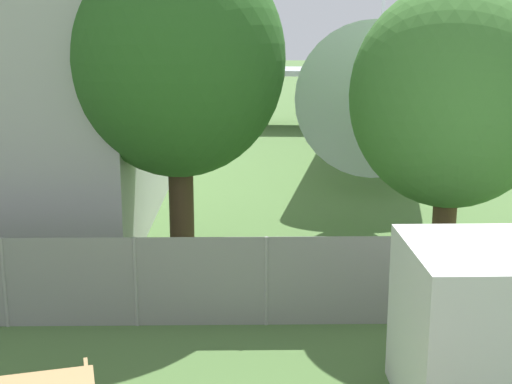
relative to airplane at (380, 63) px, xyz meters
The scene contains 4 objects.
perimeter_fence 27.16m from the airplane, 104.98° to the right, with size 56.07×0.07×1.81m.
airplane is the anchor object (origin of this frame).
tree_left_of_cabin 24.31m from the airplane, 111.56° to the right, with size 4.96×4.96×7.76m.
tree_behind_benches 23.86m from the airplane, 96.88° to the right, with size 4.48×4.48×6.74m.
Camera 1 is at (-0.42, -3.47, 5.77)m, focal length 50.00 mm.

